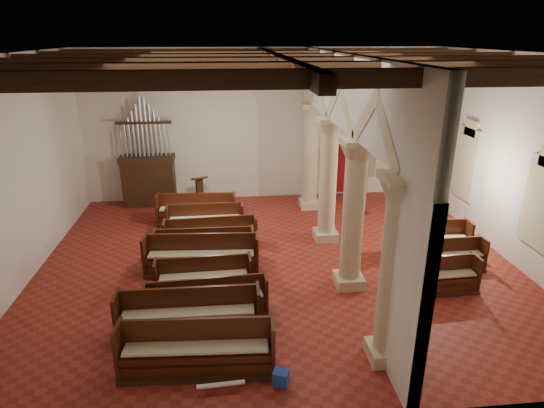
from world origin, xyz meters
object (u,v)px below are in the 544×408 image
Objects in this scene: nave_pew_0 at (197,356)px; pipe_organ at (148,171)px; lectern at (200,195)px; aisle_pew_0 at (446,280)px; processional_banner at (366,192)px.

pipe_organ is at bearing 106.42° from nave_pew_0.
pipe_organ is 1.39× the size of nave_pew_0.
lectern is 9.61m from aisle_pew_0.
aisle_pew_0 is (6.79, -6.80, -0.24)m from lectern.
nave_pew_0 is (0.36, -9.24, -0.20)m from lectern.
lectern is 0.82× the size of aisle_pew_0.
pipe_organ is 2.29m from lectern.
nave_pew_0 is at bearing -106.94° from lectern.
lectern is 6.41m from processional_banner.
processional_banner is (8.33, -1.78, -0.56)m from pipe_organ.
processional_banner is at bearing 92.13° from aisle_pew_0.
pipe_organ is 1.75× the size of processional_banner.
aisle_pew_0 is at bearing 23.95° from nave_pew_0.
nave_pew_0 is (2.36, -9.99, -1.00)m from pipe_organ.
pipe_organ is at bearing 136.92° from aisle_pew_0.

